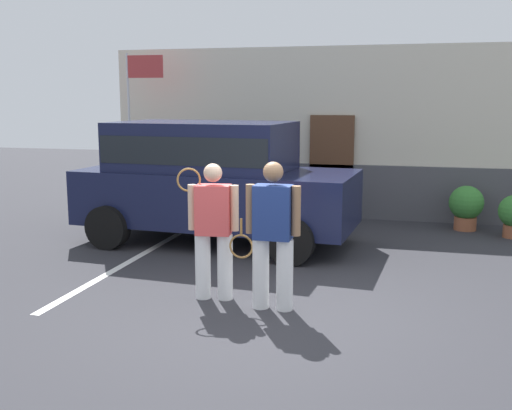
% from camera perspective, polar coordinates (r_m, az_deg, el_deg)
% --- Properties ---
extents(ground_plane, '(40.00, 40.00, 0.00)m').
position_cam_1_polar(ground_plane, '(7.08, 1.74, -10.23)').
color(ground_plane, '#2D2D33').
extents(parking_stripe_0, '(0.12, 4.40, 0.01)m').
position_cam_1_polar(parking_stripe_0, '(9.31, -12.26, -5.48)').
color(parking_stripe_0, silver).
rests_on(parking_stripe_0, ground_plane).
extents(house_frontage, '(9.87, 0.40, 3.48)m').
position_cam_1_polar(house_frontage, '(12.80, 8.06, 6.22)').
color(house_frontage, beige).
rests_on(house_frontage, ground_plane).
extents(parked_suv, '(4.71, 2.40, 2.05)m').
position_cam_1_polar(parked_suv, '(10.34, -4.20, 2.70)').
color(parked_suv, '#141938').
rests_on(parked_suv, ground_plane).
extents(tennis_player_man, '(0.76, 0.31, 1.67)m').
position_cam_1_polar(tennis_player_man, '(7.43, -4.01, -2.24)').
color(tennis_player_man, white).
rests_on(tennis_player_man, ground_plane).
extents(tennis_player_woman, '(0.90, 0.27, 1.73)m').
position_cam_1_polar(tennis_player_woman, '(7.05, 1.54, -2.72)').
color(tennis_player_woman, white).
rests_on(tennis_player_woman, ground_plane).
extents(potted_plant_by_porch, '(0.63, 0.63, 0.84)m').
position_cam_1_polar(potted_plant_by_porch, '(12.07, 18.99, -0.05)').
color(potted_plant_by_porch, '#9E5638').
rests_on(potted_plant_by_porch, ground_plane).
extents(flag_pole, '(0.80, 0.06, 3.35)m').
position_cam_1_polar(flag_pole, '(13.01, -11.06, 9.12)').
color(flag_pole, silver).
rests_on(flag_pole, ground_plane).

